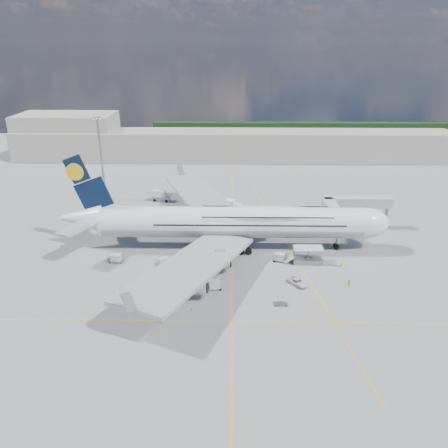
{
  "coord_description": "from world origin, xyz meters",
  "views": [
    {
      "loc": [
        -0.3,
        -84.87,
        46.12
      ],
      "look_at": [
        -1.88,
        8.0,
        7.11
      ],
      "focal_mm": 35.0,
      "sensor_mm": 36.0,
      "label": 1
    }
  ],
  "objects_px": {
    "airliner": "(233,222)",
    "light_mast": "(101,158)",
    "service_van": "(298,282)",
    "cargo_loader": "(307,257)",
    "dolly_nose_near": "(279,257)",
    "dolly_row_a": "(164,262)",
    "dolly_nose_far": "(281,304)",
    "dolly_row_c": "(214,285)",
    "cone_wing_right_inner": "(211,278)",
    "cone_wing_right_outer": "(192,309)",
    "cone_tail": "(61,245)",
    "crew_nose": "(341,264)",
    "crew_wing": "(173,261)",
    "crew_loader": "(349,283)",
    "cone_nose": "(342,240)",
    "cone_wing_left_inner": "(205,232)",
    "jet_bridge": "(348,206)",
    "crew_van": "(294,252)",
    "catering_truck_outer": "(161,196)",
    "catering_truck_inner": "(229,207)",
    "dolly_back": "(116,258)",
    "crew_tug": "(195,272)",
    "baggage_tug": "(168,278)",
    "cone_wing_left_outer": "(191,214)",
    "dolly_row_b": "(160,299)"
  },
  "relations": [
    {
      "from": "airliner",
      "to": "catering_truck_inner",
      "type": "bearing_deg",
      "value": 93.14
    },
    {
      "from": "cone_wing_left_inner",
      "to": "cone_wing_left_outer",
      "type": "bearing_deg",
      "value": 110.49
    },
    {
      "from": "catering_truck_inner",
      "to": "cone_tail",
      "type": "height_order",
      "value": "catering_truck_inner"
    },
    {
      "from": "jet_bridge",
      "to": "service_van",
      "type": "xyz_separation_m",
      "value": [
        -16.35,
        -27.94,
        -6.2
      ]
    },
    {
      "from": "baggage_tug",
      "to": "cone_wing_right_inner",
      "type": "relative_size",
      "value": 6.72
    },
    {
      "from": "catering_truck_inner",
      "to": "crew_loader",
      "type": "xyz_separation_m",
      "value": [
        24.72,
        -40.56,
        -1.18
      ]
    },
    {
      "from": "crew_nose",
      "to": "crew_loader",
      "type": "bearing_deg",
      "value": -124.65
    },
    {
      "from": "catering_truck_outer",
      "to": "crew_wing",
      "type": "distance_m",
      "value": 42.67
    },
    {
      "from": "crew_van",
      "to": "cone_tail",
      "type": "bearing_deg",
      "value": 47.75
    },
    {
      "from": "baggage_tug",
      "to": "catering_truck_inner",
      "type": "relative_size",
      "value": 0.42
    },
    {
      "from": "catering_truck_outer",
      "to": "cone_wing_left_inner",
      "type": "relative_size",
      "value": 10.43
    },
    {
      "from": "jet_bridge",
      "to": "crew_nose",
      "type": "height_order",
      "value": "jet_bridge"
    },
    {
      "from": "cone_nose",
      "to": "cone_wing_left_inner",
      "type": "bearing_deg",
      "value": 172.08
    },
    {
      "from": "dolly_nose_far",
      "to": "dolly_nose_near",
      "type": "distance_m",
      "value": 17.9
    },
    {
      "from": "dolly_row_a",
      "to": "dolly_nose_far",
      "type": "bearing_deg",
      "value": -52.12
    },
    {
      "from": "crew_van",
      "to": "catering_truck_outer",
      "type": "bearing_deg",
      "value": 6.78
    },
    {
      "from": "dolly_row_b",
      "to": "baggage_tug",
      "type": "height_order",
      "value": "baggage_tug"
    },
    {
      "from": "cone_wing_right_inner",
      "to": "cone_tail",
      "type": "xyz_separation_m",
      "value": [
        -37.13,
        15.42,
        0.01
      ]
    },
    {
      "from": "crew_loader",
      "to": "cone_nose",
      "type": "height_order",
      "value": "crew_loader"
    },
    {
      "from": "cargo_loader",
      "to": "dolly_nose_near",
      "type": "distance_m",
      "value": 6.09
    },
    {
      "from": "cone_wing_right_inner",
      "to": "cone_tail",
      "type": "distance_m",
      "value": 40.2
    },
    {
      "from": "dolly_row_a",
      "to": "crew_wing",
      "type": "relative_size",
      "value": 2.16
    },
    {
      "from": "dolly_row_c",
      "to": "dolly_nose_near",
      "type": "relative_size",
      "value": 0.95
    },
    {
      "from": "crew_nose",
      "to": "cone_wing_right_outer",
      "type": "bearing_deg",
      "value": 176.1
    },
    {
      "from": "light_mast",
      "to": "dolly_row_c",
      "type": "distance_m",
      "value": 66.33
    },
    {
      "from": "catering_truck_inner",
      "to": "crew_van",
      "type": "height_order",
      "value": "catering_truck_inner"
    },
    {
      "from": "service_van",
      "to": "cone_nose",
      "type": "height_order",
      "value": "service_van"
    },
    {
      "from": "airliner",
      "to": "cone_nose",
      "type": "height_order",
      "value": "airliner"
    },
    {
      "from": "cargo_loader",
      "to": "dolly_row_c",
      "type": "xyz_separation_m",
      "value": [
        -20.32,
        -11.93,
        -0.22
      ]
    },
    {
      "from": "dolly_nose_far",
      "to": "crew_nose",
      "type": "bearing_deg",
      "value": 43.38
    },
    {
      "from": "dolly_nose_near",
      "to": "crew_tug",
      "type": "relative_size",
      "value": 2.12
    },
    {
      "from": "dolly_row_b",
      "to": "crew_loader",
      "type": "height_order",
      "value": "crew_loader"
    },
    {
      "from": "baggage_tug",
      "to": "crew_nose",
      "type": "bearing_deg",
      "value": -6.85
    },
    {
      "from": "airliner",
      "to": "light_mast",
      "type": "relative_size",
      "value": 3.1
    },
    {
      "from": "light_mast",
      "to": "dolly_nose_near",
      "type": "bearing_deg",
      "value": -39.4
    },
    {
      "from": "catering_truck_outer",
      "to": "crew_loader",
      "type": "relative_size",
      "value": 3.75
    },
    {
      "from": "light_mast",
      "to": "crew_nose",
      "type": "distance_m",
      "value": 79.0
    },
    {
      "from": "dolly_row_c",
      "to": "airliner",
      "type": "bearing_deg",
      "value": 67.66
    },
    {
      "from": "service_van",
      "to": "cone_wing_right_inner",
      "type": "distance_m",
      "value": 18.04
    },
    {
      "from": "dolly_back",
      "to": "crew_loader",
      "type": "distance_m",
      "value": 50.84
    },
    {
      "from": "dolly_row_c",
      "to": "cone_nose",
      "type": "distance_m",
      "value": 38.66
    },
    {
      "from": "service_van",
      "to": "cargo_loader",
      "type": "bearing_deg",
      "value": 34.38
    },
    {
      "from": "crew_tug",
      "to": "crew_loader",
      "type": "bearing_deg",
      "value": -25.93
    },
    {
      "from": "cone_tail",
      "to": "dolly_nose_near",
      "type": "bearing_deg",
      "value": -7.75
    },
    {
      "from": "cone_wing_right_inner",
      "to": "cone_wing_right_outer",
      "type": "height_order",
      "value": "cone_wing_right_outer"
    },
    {
      "from": "baggage_tug",
      "to": "crew_wing",
      "type": "height_order",
      "value": "baggage_tug"
    },
    {
      "from": "cargo_loader",
      "to": "cone_wing_left_inner",
      "type": "relative_size",
      "value": 14.63
    },
    {
      "from": "dolly_row_a",
      "to": "dolly_back",
      "type": "distance_m",
      "value": 11.1
    },
    {
      "from": "crew_nose",
      "to": "crew_wing",
      "type": "relative_size",
      "value": 1.25
    },
    {
      "from": "cone_wing_left_outer",
      "to": "crew_tug",
      "type": "bearing_deg",
      "value": -83.64
    }
  ]
}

